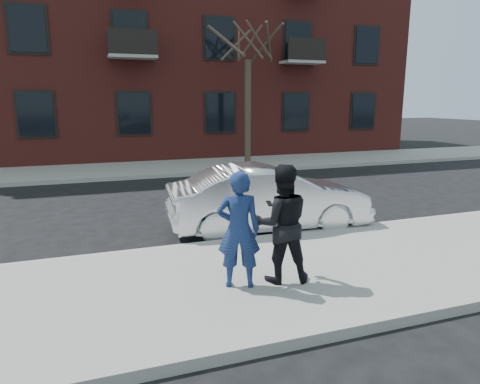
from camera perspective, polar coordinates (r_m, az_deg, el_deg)
name	(u,v)px	position (r m, az deg, el deg)	size (l,w,h in m)	color
ground	(222,283)	(6.72, -2.45, -12.07)	(100.00, 100.00, 0.00)	black
near_sidewalk	(227,285)	(6.47, -1.80, -12.33)	(50.00, 3.50, 0.15)	gray
near_curb	(198,247)	(8.08, -5.69, -7.27)	(50.00, 0.10, 0.15)	#999691
far_sidewalk	(139,169)	(17.41, -13.32, 2.98)	(50.00, 3.50, 0.15)	gray
far_curb	(145,177)	(15.65, -12.60, 2.00)	(50.00, 0.10, 0.15)	#999691
apartment_building	(157,34)	(24.40, -10.95, 19.96)	(24.30, 10.30, 12.30)	maroon
street_tree	(248,29)	(18.20, 1.08, 20.91)	(3.60, 3.60, 6.80)	#35261F
silver_sedan	(269,198)	(9.12, 3.82, -0.86)	(1.49, 4.27, 1.41)	silver
man_hoodie	(239,230)	(5.98, -0.18, -5.05)	(0.70, 0.58, 1.67)	navy
man_peacoat	(282,224)	(6.20, 5.56, -4.21)	(0.97, 0.83, 1.73)	black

